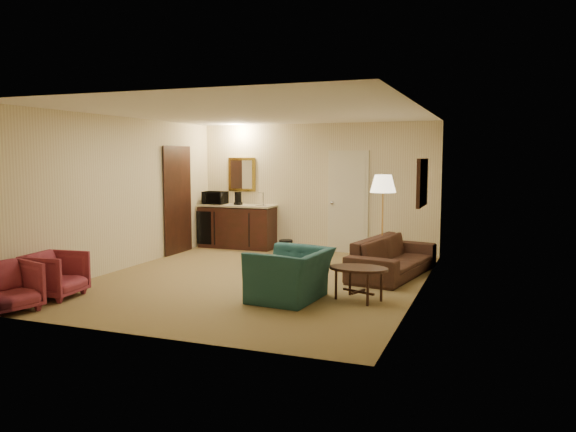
% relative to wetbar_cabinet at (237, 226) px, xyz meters
% --- Properties ---
extents(ground, '(6.00, 6.00, 0.00)m').
position_rel_wetbar_cabinet_xyz_m(ground, '(1.65, -2.72, -0.46)').
color(ground, olive).
rests_on(ground, ground).
extents(room_walls, '(5.02, 6.01, 2.61)m').
position_rel_wetbar_cabinet_xyz_m(room_walls, '(1.55, -1.95, 1.26)').
color(room_walls, beige).
rests_on(room_walls, ground).
extents(wetbar_cabinet, '(1.64, 0.58, 0.92)m').
position_rel_wetbar_cabinet_xyz_m(wetbar_cabinet, '(0.00, 0.00, 0.00)').
color(wetbar_cabinet, '#361411').
rests_on(wetbar_cabinet, ground).
extents(sofa, '(0.98, 2.18, 0.82)m').
position_rel_wetbar_cabinet_xyz_m(sofa, '(3.60, -1.66, -0.05)').
color(sofa, black).
rests_on(sofa, ground).
extents(teal_armchair, '(0.78, 1.12, 0.93)m').
position_rel_wetbar_cabinet_xyz_m(teal_armchair, '(2.58, -3.72, 0.00)').
color(teal_armchair, '#1C4446').
rests_on(teal_armchair, ground).
extents(rose_chair_near, '(0.69, 0.73, 0.69)m').
position_rel_wetbar_cabinet_xyz_m(rose_chair_near, '(-0.48, -4.72, -0.12)').
color(rose_chair_near, maroon).
rests_on(rose_chair_near, ground).
extents(rose_chair_far, '(0.79, 0.82, 0.69)m').
position_rel_wetbar_cabinet_xyz_m(rose_chair_far, '(-0.50, -5.52, -0.12)').
color(rose_chair_far, maroon).
rests_on(rose_chair_far, ground).
extents(coffee_table, '(0.94, 0.79, 0.46)m').
position_rel_wetbar_cabinet_xyz_m(coffee_table, '(3.45, -3.42, -0.23)').
color(coffee_table, black).
rests_on(coffee_table, ground).
extents(floor_lamp, '(0.54, 0.54, 1.64)m').
position_rel_wetbar_cabinet_xyz_m(floor_lamp, '(3.35, -1.32, 0.36)').
color(floor_lamp, gold).
rests_on(floor_lamp, ground).
extents(waste_bin, '(0.27, 0.27, 0.33)m').
position_rel_wetbar_cabinet_xyz_m(waste_bin, '(1.35, -0.64, -0.30)').
color(waste_bin, black).
rests_on(waste_bin, ground).
extents(microwave, '(0.50, 0.30, 0.33)m').
position_rel_wetbar_cabinet_xyz_m(microwave, '(-0.50, -0.05, 0.63)').
color(microwave, black).
rests_on(microwave, wetbar_cabinet).
extents(coffee_maker, '(0.16, 0.16, 0.27)m').
position_rel_wetbar_cabinet_xyz_m(coffee_maker, '(0.04, -0.03, 0.60)').
color(coffee_maker, black).
rests_on(coffee_maker, wetbar_cabinet).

